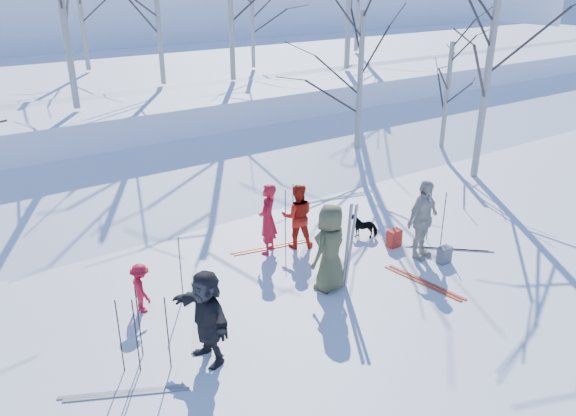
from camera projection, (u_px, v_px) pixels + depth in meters
ground at (329, 291)px, 11.41m from camera, size 120.00×120.00×0.00m
snow_ramp at (184, 184)px, 16.67m from camera, size 70.00×9.49×4.12m
snow_plateau at (84, 97)px, 23.94m from camera, size 70.00×18.00×2.20m
skier_olive_center at (330, 248)px, 11.15m from camera, size 1.03×0.82×1.83m
skier_red_north at (268, 219)px, 12.65m from camera, size 0.72×0.69×1.66m
skier_redor_behind at (298, 216)px, 12.94m from camera, size 0.94×0.88×1.55m
skier_red_seated at (141, 288)px, 10.55m from camera, size 0.38×0.65×0.99m
skier_cream_east at (423, 220)px, 12.40m from camera, size 1.14×0.63×1.84m
skier_grey_west at (207, 317)px, 9.09m from camera, size 0.62×1.58×1.66m
dog at (364, 226)px, 13.64m from camera, size 0.68×0.66×0.55m
upright_ski_left at (347, 247)px, 11.12m from camera, size 0.08×0.16×1.90m
upright_ski_right at (351, 247)px, 11.12m from camera, size 0.11×0.23×1.89m
ski_pair_a at (271, 247)px, 13.18m from camera, size 0.93×1.98×0.02m
ski_pair_b at (449, 249)px, 13.08m from camera, size 2.09×2.10×0.02m
ski_pair_c at (197, 320)px, 10.44m from camera, size 1.76×2.06×0.02m
ski_pair_d at (424, 282)px, 11.69m from camera, size 0.72×1.96×0.02m
ski_pair_e at (124, 393)px, 8.63m from camera, size 1.69×2.06×0.02m
ski_pole_a at (139, 322)px, 9.24m from camera, size 0.02×0.02×1.34m
ski_pole_b at (181, 268)px, 10.92m from camera, size 0.02×0.02×1.34m
ski_pole_c at (120, 336)px, 8.87m from camera, size 0.02×0.02×1.34m
ski_pole_d at (293, 210)px, 13.53m from camera, size 0.02×0.02×1.34m
ski_pole_e at (285, 216)px, 13.20m from camera, size 0.02×0.02×1.34m
ski_pole_f at (429, 214)px, 13.29m from camera, size 0.02×0.02×1.34m
ski_pole_g at (168, 333)px, 8.94m from camera, size 0.02×0.02×1.34m
ski_pole_h at (136, 336)px, 8.88m from camera, size 0.02×0.02×1.34m
ski_pole_i at (443, 219)px, 13.04m from camera, size 0.02×0.02×1.34m
backpack_red at (394, 238)px, 13.16m from camera, size 0.32×0.22×0.42m
backpack_grey at (444, 255)px, 12.43m from camera, size 0.30×0.20×0.38m
backpack_dark at (332, 220)px, 14.16m from camera, size 0.34×0.24×0.40m
birch_plateau_a at (79, 1)px, 22.12m from camera, size 4.35×4.35×5.36m
birch_plateau_b at (252, 18)px, 23.04m from camera, size 3.35×3.35×3.93m
birch_plateau_e at (158, 12)px, 19.38m from camera, size 4.03×4.03×4.90m
birch_plateau_i at (61, 0)px, 15.59m from camera, size 4.86×4.86×6.08m
birch_edge_b at (489, 61)px, 16.36m from camera, size 5.57×5.57×7.10m
birch_edge_c at (446, 100)px, 19.09m from camera, size 3.30×3.30×3.85m
birch_edge_e at (360, 90)px, 17.96m from camera, size 4.03×4.03×4.91m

